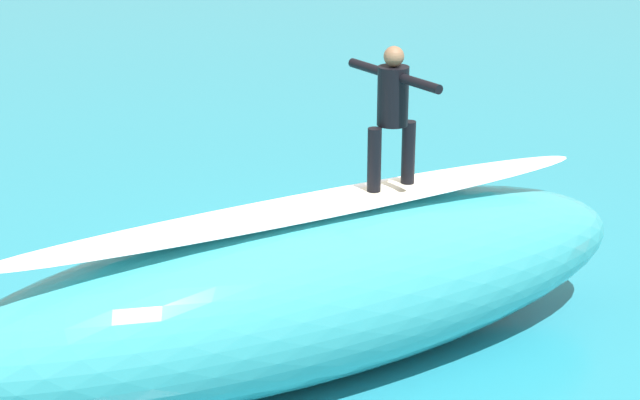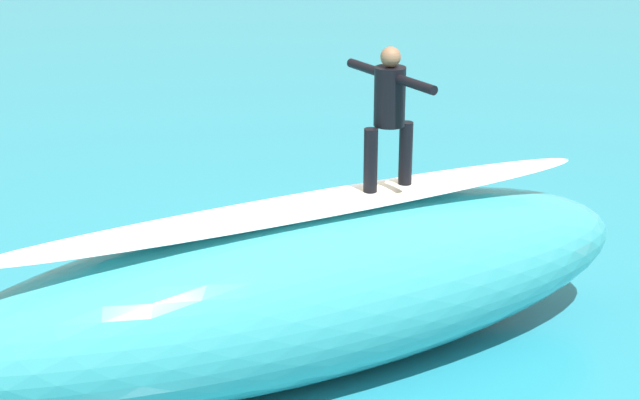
% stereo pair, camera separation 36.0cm
% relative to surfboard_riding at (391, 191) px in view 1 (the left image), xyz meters
% --- Properties ---
extents(ground_plane, '(120.00, 120.00, 0.00)m').
position_rel_surfboard_riding_xyz_m(ground_plane, '(0.25, -1.67, -1.79)').
color(ground_plane, teal).
extents(wave_crest, '(7.87, 2.96, 1.74)m').
position_rel_surfboard_riding_xyz_m(wave_crest, '(0.92, 0.12, -0.92)').
color(wave_crest, teal).
rests_on(wave_crest, ground_plane).
extents(wave_foam_lip, '(6.56, 1.52, 0.08)m').
position_rel_surfboard_riding_xyz_m(wave_foam_lip, '(0.92, 0.12, -0.00)').
color(wave_foam_lip, white).
rests_on(wave_foam_lip, wave_crest).
extents(surfboard_riding, '(2.23, 1.00, 0.09)m').
position_rel_surfboard_riding_xyz_m(surfboard_riding, '(0.00, 0.00, 0.00)').
color(surfboard_riding, '#EAE5C6').
rests_on(surfboard_riding, wave_crest).
extents(surfer_riding, '(0.57, 1.36, 1.45)m').
position_rel_surfboard_riding_xyz_m(surfer_riding, '(0.00, 0.00, 0.89)').
color(surfer_riding, black).
rests_on(surfer_riding, surfboard_riding).
extents(surfboard_paddling, '(1.30, 2.15, 0.10)m').
position_rel_surfboard_riding_xyz_m(surfboard_paddling, '(0.57, -2.43, -1.74)').
color(surfboard_paddling, '#EAE5C6').
rests_on(surfboard_paddling, ground_plane).
extents(surfer_paddling, '(0.82, 1.64, 0.30)m').
position_rel_surfboard_riding_xyz_m(surfer_paddling, '(0.62, -2.31, -1.56)').
color(surfer_paddling, black).
rests_on(surfer_paddling, surfboard_paddling).
extents(foam_patch_near, '(0.49, 0.71, 0.15)m').
position_rel_surfboard_riding_xyz_m(foam_patch_near, '(-0.77, -2.04, -1.71)').
color(foam_patch_near, white).
rests_on(foam_patch_near, ground_plane).
extents(foam_patch_mid, '(0.68, 0.76, 0.17)m').
position_rel_surfboard_riding_xyz_m(foam_patch_mid, '(2.97, -1.21, -1.70)').
color(foam_patch_mid, white).
rests_on(foam_patch_mid, ground_plane).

